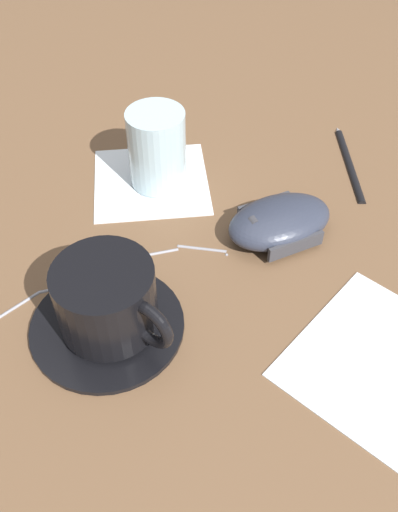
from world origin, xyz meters
The scene contains 9 objects.
ground_plane centered at (0.00, 0.00, 0.00)m, with size 3.00×3.00×0.00m, color brown.
saucer centered at (-0.09, 0.12, 0.00)m, with size 0.14×0.14×0.01m, color black.
coffee_cup centered at (-0.09, 0.11, 0.04)m, with size 0.09×0.10×0.06m.
computer_mouse centered at (0.03, -0.04, 0.02)m, with size 0.11×0.13×0.04m.
mouse_cable centered at (-0.06, 0.18, 0.00)m, with size 0.19×0.34×0.00m.
napkin_under_glass centered at (0.11, 0.09, 0.00)m, with size 0.13×0.13×0.00m, color white.
drinking_glass centered at (0.11, 0.08, 0.05)m, with size 0.06×0.06×0.09m, color silver.
napkin_spare centered at (-0.13, -0.12, 0.00)m, with size 0.15×0.15×0.00m, color white.
pen centered at (0.15, -0.14, 0.00)m, with size 0.14×0.01×0.01m.
Camera 1 is at (-0.39, 0.03, 0.41)m, focal length 40.00 mm.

